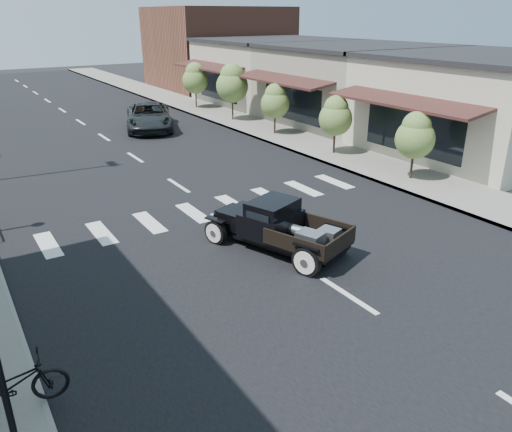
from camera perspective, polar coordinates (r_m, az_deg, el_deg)
ground at (r=14.62m, az=2.56°, el=-3.98°), size 120.00×120.00×0.00m
road at (r=27.56m, az=-15.77°, el=7.83°), size 14.00×80.00×0.02m
road_markings at (r=22.97m, az=-11.93°, el=5.39°), size 12.00×60.00×0.06m
sidewalk_right at (r=30.99m, az=-0.48°, el=10.29°), size 3.00×80.00×0.15m
storefront_near at (r=27.29m, az=24.62°, el=11.37°), size 10.00×9.00×4.50m
storefront_mid at (r=33.02m, az=11.37°, el=14.44°), size 10.00×9.00×4.50m
storefront_far at (r=39.97m, az=2.18°, el=16.11°), size 10.00×9.00×4.50m
far_building_right at (r=48.64m, az=-4.35°, el=18.61°), size 11.00×10.00×7.00m
small_tree_a at (r=21.19m, az=17.61°, el=7.55°), size 1.58×1.58×2.63m
small_tree_b at (r=24.45m, az=9.03°, el=10.17°), size 1.59×1.59×2.65m
small_tree_c at (r=28.36m, az=2.18°, el=12.05°), size 1.59×1.59×2.65m
small_tree_d at (r=32.25m, az=-2.72°, el=13.89°), size 2.01×2.01×3.34m
small_tree_e at (r=36.88m, az=-6.93°, el=14.54°), size 1.81×1.81×3.02m
hotrod_pickup at (r=14.39m, az=2.52°, el=-1.09°), size 3.42×4.81×1.52m
second_car at (r=30.71m, az=-12.12°, el=11.02°), size 4.25×6.05×1.53m
motorcycle at (r=9.76m, az=-26.28°, el=-16.95°), size 1.92×0.88×0.97m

